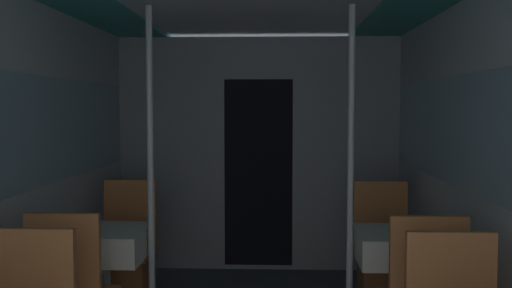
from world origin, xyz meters
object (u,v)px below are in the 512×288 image
at_px(dining_table_left_1, 103,248).
at_px(dining_table_right_1, 399,251).
at_px(chair_left_far_1, 126,270).
at_px(support_pole_left_1, 151,174).
at_px(support_pole_right_1, 350,175).
at_px(chair_right_far_1, 383,273).

relative_size(dining_table_left_1, dining_table_right_1, 1.00).
xyz_separation_m(chair_left_far_1, dining_table_right_1, (1.95, -0.55, 0.30)).
bearing_deg(dining_table_left_1, support_pole_left_1, 0.00).
height_order(dining_table_right_1, support_pole_right_1, support_pole_right_1).
relative_size(dining_table_left_1, support_pole_left_1, 0.33).
bearing_deg(dining_table_left_1, chair_right_far_1, 15.70).
bearing_deg(chair_right_far_1, chair_left_far_1, 0.00).
xyz_separation_m(chair_left_far_1, support_pole_left_1, (0.32, -0.55, 0.80)).
relative_size(chair_left_far_1, dining_table_right_1, 1.33).
bearing_deg(chair_right_far_1, dining_table_left_1, 15.70).
distance_m(support_pole_left_1, chair_right_far_1, 1.90).
bearing_deg(chair_right_far_1, support_pole_right_1, 59.52).
relative_size(chair_left_far_1, support_pole_left_1, 0.44).
bearing_deg(dining_table_left_1, support_pole_right_1, 0.00).
height_order(dining_table_left_1, chair_right_far_1, chair_right_far_1).
distance_m(dining_table_left_1, support_pole_left_1, 0.59).
distance_m(chair_left_far_1, dining_table_right_1, 2.05).
bearing_deg(dining_table_right_1, support_pole_right_1, 180.00).
bearing_deg(chair_left_far_1, dining_table_left_1, 90.00).
bearing_deg(chair_right_far_1, dining_table_right_1, 90.00).
distance_m(dining_table_left_1, dining_table_right_1, 1.95).
bearing_deg(dining_table_left_1, dining_table_right_1, 0.00).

